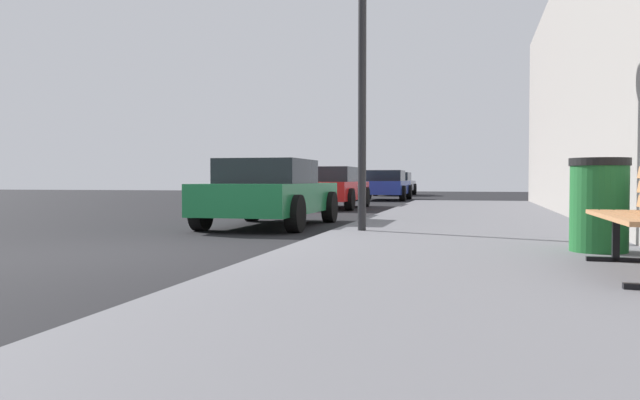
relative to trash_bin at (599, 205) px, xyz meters
The scene contains 8 objects.
ground_plane 5.35m from the trash_bin, behind, with size 80.00×80.00×0.00m, color black.
sidewalk 1.43m from the trash_bin, behind, with size 4.00×32.00×0.15m, color #5B5B60.
trash_bin is the anchor object (origin of this frame).
street_lamp 4.33m from the trash_bin, 143.35° to the left, with size 0.36×0.36×4.33m.
car_green 6.73m from the trash_bin, 138.31° to the left, with size 1.93×4.10×1.27m.
car_red 13.30m from the trash_bin, 114.75° to the left, with size 1.94×4.19×1.27m.
car_blue 20.71m from the trash_bin, 103.97° to the left, with size 2.05×4.06×1.27m.
car_silver 28.92m from the trash_bin, 101.03° to the left, with size 2.03×4.57×1.27m.
Camera 1 is at (4.06, -6.98, 0.90)m, focal length 35.92 mm.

